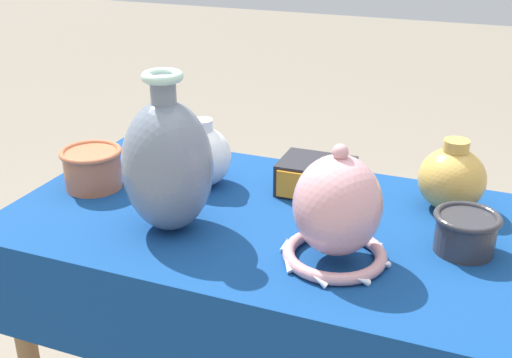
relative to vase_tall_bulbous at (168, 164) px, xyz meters
name	(u,v)px	position (x,y,z in m)	size (l,w,h in m)	color
display_table	(257,264)	(0.14, 0.10, -0.24)	(1.00, 0.59, 0.80)	olive
vase_tall_bulbous	(168,164)	(0.00, 0.00, 0.00)	(0.17, 0.17, 0.31)	slate
vase_dome_bell	(337,213)	(0.33, 0.00, -0.04)	(0.20, 0.20, 0.22)	#D19399
mosaic_tile_box	(316,177)	(0.21, 0.26, -0.10)	(0.16, 0.13, 0.07)	#232328
jar_round_porcelain	(203,156)	(-0.03, 0.20, -0.06)	(0.12, 0.12, 0.15)	white
pot_squat_cobalt	(161,146)	(-0.19, 0.30, -0.10)	(0.13, 0.13, 0.06)	#3851A8
jar_round_ochre	(452,178)	(0.49, 0.28, -0.06)	(0.13, 0.13, 0.15)	gold
cup_wide_terracotta	(92,167)	(-0.25, 0.10, -0.08)	(0.13, 0.13, 0.09)	#BC6642
cup_wide_charcoal	(466,230)	(0.53, 0.12, -0.09)	(0.12, 0.12, 0.07)	#2D2D33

